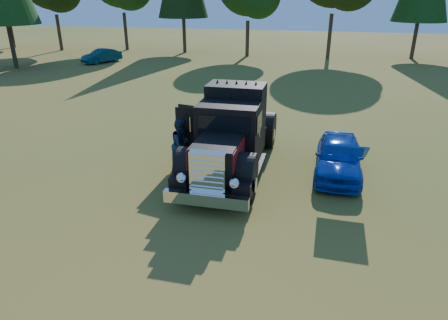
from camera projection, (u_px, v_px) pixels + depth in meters
ground at (208, 186)px, 13.42m from camera, size 120.00×120.00×0.00m
diamond_t_truck at (231, 137)px, 14.08m from camera, size 3.36×7.16×3.00m
hotrod_coupe at (339, 156)px, 14.03m from camera, size 1.71×4.19×1.89m
spectator_near at (184, 142)px, 14.78m from camera, size 0.44×0.66×1.79m
spectator_far at (181, 145)px, 14.33m from camera, size 0.98×1.10×1.90m
distant_teal_car at (102, 56)px, 36.64m from camera, size 2.73×3.91×1.22m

